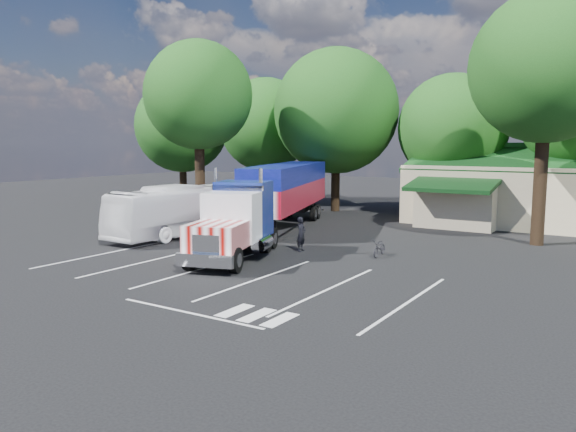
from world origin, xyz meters
The scene contains 12 objects.
ground centered at (0.00, 0.00, 0.00)m, with size 120.00×120.00×0.00m, color black.
tree_row_a centered at (-22.00, 16.50, 7.16)m, with size 9.00×9.00×11.68m.
tree_row_b centered at (-13.00, 17.80, 7.13)m, with size 8.40×8.40×11.35m.
tree_row_c centered at (-5.00, 16.20, 8.04)m, with size 10.00×10.00×13.05m.
tree_row_d centered at (4.00, 17.50, 6.58)m, with size 8.00×8.00×10.60m.
tree_near_left centered at (-10.50, 6.00, 8.81)m, with size 7.60×7.60×12.65m.
tree_near_right centered at (11.50, 8.50, 9.46)m, with size 8.00×8.00×13.50m.
semi_truck centered at (-2.54, 3.86, 2.45)m, with size 8.93×20.43×4.34m.
woman centered at (1.60, 0.00, 0.89)m, with size 0.65×0.43×1.79m, color black.
bicycle centered at (5.50, 1.00, 0.42)m, with size 0.56×1.60×0.84m, color black.
tour_bus centered at (-7.00, 0.77, 1.52)m, with size 2.55×10.89×3.03m, color silver.
silver_sedan centered at (12.00, 14.00, 0.61)m, with size 1.29×3.69×1.22m, color #B0B2B8.
Camera 1 is at (16.33, -24.26, 5.55)m, focal length 35.00 mm.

